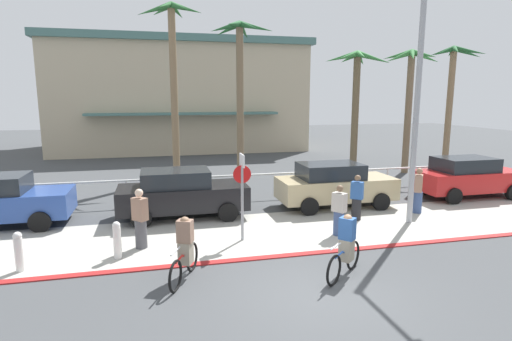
{
  "coord_description": "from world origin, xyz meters",
  "views": [
    {
      "loc": [
        -3.27,
        -7.63,
        4.16
      ],
      "look_at": [
        0.05,
        6.0,
        1.64
      ],
      "focal_mm": 28.87,
      "sensor_mm": 36.0,
      "label": 1
    }
  ],
  "objects_px": {
    "pedestrian_0": "(418,193)",
    "palm_tree_2": "(240,66)",
    "car_tan_2": "(334,185)",
    "pedestrian_3": "(140,221)",
    "cyclist_blue_0": "(346,247)",
    "pedestrian_1": "(357,200)",
    "bollard_2": "(19,251)",
    "palm_tree_3": "(357,82)",
    "car_red_3": "(468,177)",
    "palm_tree_1": "(172,56)",
    "palm_tree_5": "(453,79)",
    "pedestrian_2": "(339,213)",
    "stop_sign_bike_lane": "(242,185)",
    "cyclist_red_1": "(185,250)",
    "palm_tree_4": "(410,83)",
    "streetlight_curb": "(422,93)",
    "bollard_1": "(117,240)",
    "car_black_1": "(182,193)"
  },
  "relations": [
    {
      "from": "stop_sign_bike_lane",
      "to": "pedestrian_3",
      "type": "height_order",
      "value": "stop_sign_bike_lane"
    },
    {
      "from": "stop_sign_bike_lane",
      "to": "pedestrian_2",
      "type": "relative_size",
      "value": 1.64
    },
    {
      "from": "cyclist_blue_0",
      "to": "pedestrian_1",
      "type": "distance_m",
      "value": 4.57
    },
    {
      "from": "palm_tree_3",
      "to": "cyclist_blue_0",
      "type": "relative_size",
      "value": 4.3
    },
    {
      "from": "palm_tree_4",
      "to": "car_red_3",
      "type": "relative_size",
      "value": 1.51
    },
    {
      "from": "palm_tree_4",
      "to": "cyclist_blue_0",
      "type": "bearing_deg",
      "value": -128.37
    },
    {
      "from": "car_tan_2",
      "to": "pedestrian_3",
      "type": "bearing_deg",
      "value": -158.19
    },
    {
      "from": "car_red_3",
      "to": "pedestrian_1",
      "type": "height_order",
      "value": "car_red_3"
    },
    {
      "from": "stop_sign_bike_lane",
      "to": "palm_tree_5",
      "type": "height_order",
      "value": "palm_tree_5"
    },
    {
      "from": "streetlight_curb",
      "to": "palm_tree_4",
      "type": "distance_m",
      "value": 10.05
    },
    {
      "from": "palm_tree_4",
      "to": "palm_tree_5",
      "type": "distance_m",
      "value": 3.5
    },
    {
      "from": "palm_tree_2",
      "to": "car_red_3",
      "type": "distance_m",
      "value": 11.59
    },
    {
      "from": "stop_sign_bike_lane",
      "to": "pedestrian_1",
      "type": "xyz_separation_m",
      "value": [
        4.18,
        1.07,
        -0.96
      ]
    },
    {
      "from": "bollard_2",
      "to": "palm_tree_3",
      "type": "xyz_separation_m",
      "value": [
        13.4,
        9.19,
        4.36
      ]
    },
    {
      "from": "car_black_1",
      "to": "pedestrian_0",
      "type": "height_order",
      "value": "car_black_1"
    },
    {
      "from": "bollard_2",
      "to": "car_red_3",
      "type": "xyz_separation_m",
      "value": [
        15.86,
        3.84,
        0.35
      ]
    },
    {
      "from": "bollard_2",
      "to": "stop_sign_bike_lane",
      "type": "bearing_deg",
      "value": 8.73
    },
    {
      "from": "bollard_2",
      "to": "cyclist_blue_0",
      "type": "bearing_deg",
      "value": -14.98
    },
    {
      "from": "car_tan_2",
      "to": "palm_tree_2",
      "type": "bearing_deg",
      "value": 109.55
    },
    {
      "from": "palm_tree_1",
      "to": "pedestrian_0",
      "type": "relative_size",
      "value": 5.25
    },
    {
      "from": "pedestrian_2",
      "to": "pedestrian_3",
      "type": "xyz_separation_m",
      "value": [
        -5.78,
        0.3,
        0.07
      ]
    },
    {
      "from": "bollard_1",
      "to": "car_red_3",
      "type": "bearing_deg",
      "value": 14.53
    },
    {
      "from": "car_red_3",
      "to": "palm_tree_1",
      "type": "bearing_deg",
      "value": 148.14
    },
    {
      "from": "palm_tree_2",
      "to": "car_red_3",
      "type": "height_order",
      "value": "palm_tree_2"
    },
    {
      "from": "palm_tree_4",
      "to": "palm_tree_3",
      "type": "bearing_deg",
      "value": -173.5
    },
    {
      "from": "palm_tree_4",
      "to": "palm_tree_1",
      "type": "bearing_deg",
      "value": 173.17
    },
    {
      "from": "cyclist_blue_0",
      "to": "palm_tree_4",
      "type": "bearing_deg",
      "value": 51.63
    },
    {
      "from": "pedestrian_2",
      "to": "pedestrian_3",
      "type": "distance_m",
      "value": 5.79
    },
    {
      "from": "pedestrian_2",
      "to": "cyclist_red_1",
      "type": "bearing_deg",
      "value": -157.74
    },
    {
      "from": "pedestrian_0",
      "to": "palm_tree_2",
      "type": "bearing_deg",
      "value": 121.14
    },
    {
      "from": "palm_tree_5",
      "to": "car_tan_2",
      "type": "xyz_separation_m",
      "value": [
        -10.24,
        -6.71,
        -4.28
      ]
    },
    {
      "from": "palm_tree_5",
      "to": "bollard_2",
      "type": "bearing_deg",
      "value": -152.49
    },
    {
      "from": "streetlight_curb",
      "to": "car_tan_2",
      "type": "xyz_separation_m",
      "value": [
        -1.6,
        2.71,
        -3.41
      ]
    },
    {
      "from": "stop_sign_bike_lane",
      "to": "palm_tree_5",
      "type": "bearing_deg",
      "value": 33.6
    },
    {
      "from": "cyclist_blue_0",
      "to": "cyclist_red_1",
      "type": "relative_size",
      "value": 0.89
    },
    {
      "from": "palm_tree_3",
      "to": "pedestrian_3",
      "type": "xyz_separation_m",
      "value": [
        -10.62,
        -8.27,
        -4.09
      ]
    },
    {
      "from": "cyclist_blue_0",
      "to": "pedestrian_0",
      "type": "relative_size",
      "value": 0.9
    },
    {
      "from": "bollard_2",
      "to": "palm_tree_3",
      "type": "height_order",
      "value": "palm_tree_3"
    },
    {
      "from": "pedestrian_3",
      "to": "palm_tree_5",
      "type": "bearing_deg",
      "value": 28.88
    },
    {
      "from": "palm_tree_3",
      "to": "pedestrian_1",
      "type": "height_order",
      "value": "palm_tree_3"
    },
    {
      "from": "car_red_3",
      "to": "cyclist_red_1",
      "type": "distance_m",
      "value": 13.08
    },
    {
      "from": "cyclist_red_1",
      "to": "pedestrian_3",
      "type": "xyz_separation_m",
      "value": [
        -1.05,
        2.24,
        0.09
      ]
    },
    {
      "from": "bollard_1",
      "to": "car_black_1",
      "type": "height_order",
      "value": "car_black_1"
    },
    {
      "from": "bollard_1",
      "to": "pedestrian_2",
      "type": "height_order",
      "value": "pedestrian_2"
    },
    {
      "from": "palm_tree_5",
      "to": "pedestrian_1",
      "type": "relative_size",
      "value": 4.47
    },
    {
      "from": "palm_tree_2",
      "to": "pedestrian_1",
      "type": "distance_m",
      "value": 9.97
    },
    {
      "from": "streetlight_curb",
      "to": "stop_sign_bike_lane",
      "type": "bearing_deg",
      "value": -178.46
    },
    {
      "from": "bollard_1",
      "to": "cyclist_blue_0",
      "type": "bearing_deg",
      "value": -23.6
    },
    {
      "from": "cyclist_red_1",
      "to": "bollard_1",
      "type": "bearing_deg",
      "value": 135.08
    },
    {
      "from": "bollard_2",
      "to": "palm_tree_5",
      "type": "height_order",
      "value": "palm_tree_5"
    }
  ]
}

